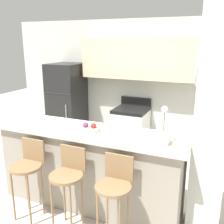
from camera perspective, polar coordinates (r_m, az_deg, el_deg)
The scene contains 11 objects.
ground_plane at distance 3.80m, azimuth -4.67°, elevation -19.19°, with size 14.00×14.00×0.00m, color beige.
wall_back at distance 5.04m, azimuth 7.27°, elevation 7.94°, with size 5.60×0.38×2.55m.
pillar_right at distance 3.01m, azimuth 20.91°, elevation -2.42°, with size 0.38×0.34×2.55m.
counter_bar at distance 3.52m, azimuth -4.86°, elevation -12.02°, with size 2.51×0.69×1.06m.
refrigerator at distance 5.52m, azimuth -9.72°, elevation 1.50°, with size 0.62×0.71×1.71m.
stove_range at distance 5.08m, azimuth 4.08°, elevation -4.16°, with size 0.61×0.62×1.07m.
bar_stool_left at distance 3.39m, azimuth -17.83°, elevation -11.38°, with size 0.38×0.38×0.99m.
bar_stool_mid at distance 3.07m, azimuth -9.54°, elevation -13.70°, with size 0.38×0.38×0.99m.
bar_stool_right at distance 2.84m, azimuth 0.58°, elevation -16.09°, with size 0.38×0.38×0.99m.
orchid_vase at distance 2.90m, azimuth 11.12°, elevation -4.79°, with size 0.13×0.13×0.42m.
fruit_bowl at distance 3.27m, azimuth -4.84°, elevation -3.56°, with size 0.24×0.24×0.11m.
Camera 1 is at (1.50, -2.75, 2.14)m, focal length 42.00 mm.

